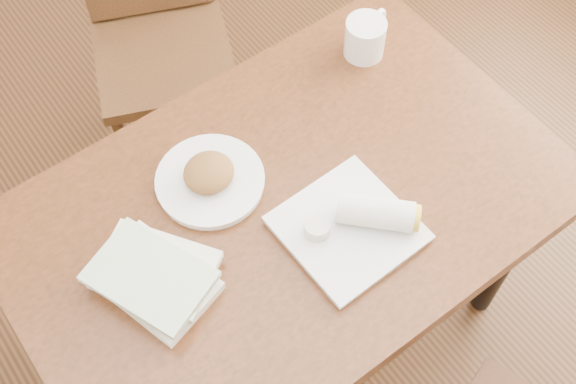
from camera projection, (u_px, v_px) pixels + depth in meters
ground at (288, 323)px, 2.31m from camera, size 4.00×5.00×0.01m
table at (288, 220)px, 1.73m from camera, size 1.28×0.83×0.75m
chair_far at (156, 21)px, 2.24m from camera, size 0.55×0.55×0.95m
plate_scone at (210, 178)px, 1.67m from camera, size 0.26×0.26×0.08m
coffee_mug at (366, 36)px, 1.86m from camera, size 0.15×0.11×0.11m
plate_burrito at (357, 224)px, 1.60m from camera, size 0.29×0.28×0.09m
book_stack at (154, 276)px, 1.53m from camera, size 0.28×0.31×0.07m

